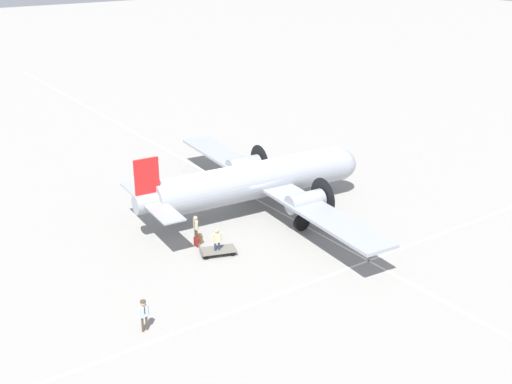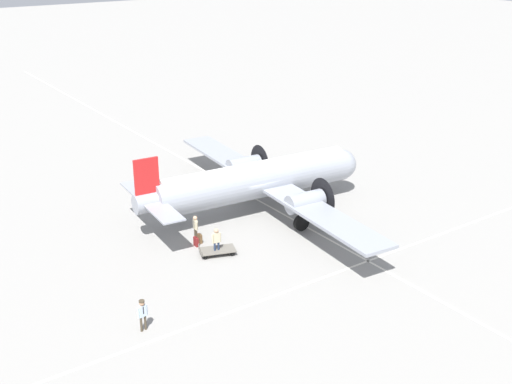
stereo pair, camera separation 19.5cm
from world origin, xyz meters
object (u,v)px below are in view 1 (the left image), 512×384
Objects in this scene: ramp_agent at (196,226)px; passenger_boarding at (217,239)px; crew_foreground at (144,312)px; suitcase_near_door at (196,242)px; baggage_cart at (218,250)px; airliner_main at (261,179)px; suitcase_upright_spare at (200,239)px.

passenger_boarding is at bearing -169.62° from ramp_agent.
ramp_agent is at bearing 99.96° from passenger_boarding.
crew_foreground is 2.66× the size of suitcase_near_door.
crew_foreground is at bearing -137.92° from passenger_boarding.
airliner_main is at bearing 52.37° from baggage_cart.
airliner_main is at bearing 41.45° from passenger_boarding.
suitcase_upright_spare is at bearing -157.38° from airliner_main.
airliner_main is 6.46m from ramp_agent.
passenger_boarding is (4.81, -7.18, 0.01)m from crew_foreground.
passenger_boarding is (-3.96, 6.06, -1.30)m from airliner_main.
suitcase_near_door is at bearing 112.61° from passenger_boarding.
passenger_boarding is 1.97m from suitcase_near_door.
airliner_main is 14.08× the size of ramp_agent.
ramp_agent is at bearing -28.79° from suitcase_near_door.
ramp_agent is (7.24, -7.11, -0.01)m from crew_foreground.
passenger_boarding reaches higher than suitcase_upright_spare.
airliner_main is 37.58× the size of suitcase_upright_spare.
baggage_cart is (-1.96, -0.07, -0.03)m from suitcase_upright_spare.
passenger_boarding is 2.15m from suitcase_upright_spare.
suitcase_near_door is (-0.68, 0.38, -0.75)m from ramp_agent.
suitcase_near_door is 0.26× the size of baggage_cart.
suitcase_upright_spare is at bearing 98.89° from passenger_boarding.
crew_foreground is 0.99× the size of ramp_agent.
suitcase_near_door reaches higher than baggage_cart.
baggage_cart is at bearing -142.15° from airliner_main.
passenger_boarding reaches higher than crew_foreground.
ramp_agent is (2.43, 0.07, -0.03)m from passenger_boarding.
crew_foreground is at bearing -141.74° from airliner_main.
crew_foreground is 9.43m from suitcase_near_door.
ramp_agent is 2.52m from baggage_cart.
baggage_cart is at bearing 49.13° from passenger_boarding.
crew_foreground is at bearing -126.88° from baggage_cart.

